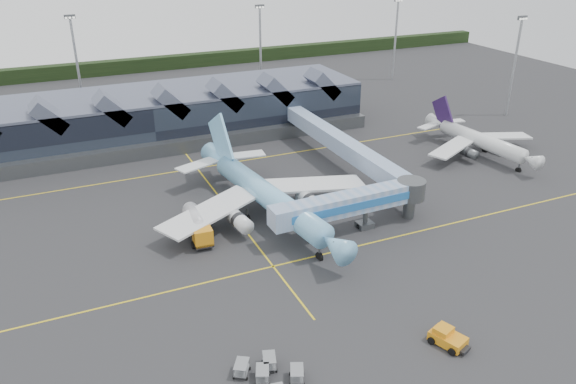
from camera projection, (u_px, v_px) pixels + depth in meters
name	position (u px, v px, depth m)	size (l,w,h in m)	color
ground	(251.00, 238.00, 78.90)	(260.00, 260.00, 0.00)	#262629
taxi_stripes	(229.00, 209.00, 87.17)	(120.00, 60.00, 0.01)	yellow
tree_line_far	(122.00, 66.00, 169.04)	(260.00, 4.00, 4.00)	black
terminal	(145.00, 117.00, 114.13)	(90.00, 22.25, 12.52)	black
light_masts	(239.00, 54.00, 133.30)	(132.40, 42.56, 22.45)	#96999E
main_airliner	(264.00, 193.00, 83.57)	(34.26, 39.71, 12.76)	#72B1E7
regional_jet	(478.00, 139.00, 107.36)	(25.08, 27.45, 9.42)	silver
jet_bridge	(360.00, 202.00, 79.52)	(24.72, 4.26, 6.13)	#799DCA
fuel_truck	(196.00, 223.00, 78.88)	(3.35, 10.17, 3.39)	black
pushback_tug	(447.00, 338.00, 58.43)	(3.58, 4.49, 1.81)	orange
baggage_carts	(270.00, 374.00, 53.68)	(6.62, 6.92, 1.37)	gray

